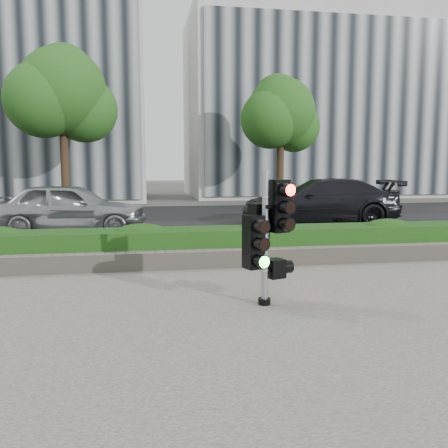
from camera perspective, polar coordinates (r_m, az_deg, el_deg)
name	(u,v)px	position (r m, az deg, el deg)	size (l,w,h in m)	color
ground	(219,295)	(7.50, -0.56, -8.50)	(120.00, 120.00, 0.00)	#51514C
sidewalk	(257,357)	(5.17, 3.97, -15.63)	(16.00, 11.00, 0.03)	#9E9389
road	(176,221)	(17.29, -5.79, 0.34)	(60.00, 13.00, 0.02)	black
curb	(197,254)	(10.53, -3.27, -3.65)	(60.00, 0.25, 0.12)	gray
stone_wall	(204,259)	(9.29, -2.41, -4.21)	(12.00, 0.32, 0.34)	gray
hedge	(200,245)	(9.89, -2.89, -2.52)	(12.00, 1.00, 0.68)	#307122
building_left	(4,71)	(31.63, -24.93, 16.37)	(16.00, 9.00, 15.00)	#B7B7B2
building_right	(319,108)	(34.58, 11.31, 13.49)	(18.00, 10.00, 12.00)	#B7B7B2
tree_left	(62,95)	(22.17, -18.92, 14.51)	(4.61, 4.03, 7.34)	black
tree_right	(280,115)	(23.77, 6.78, 12.93)	(4.10, 3.58, 6.53)	black
traffic_signal	(265,231)	(6.73, 5.01, -0.86)	(0.70, 0.60, 1.91)	black
car_silver	(70,208)	(14.72, -18.02, 1.87)	(1.78, 4.44, 1.51)	#9EA0A4
car_dark	(319,201)	(16.64, 11.42, 2.71)	(2.19, 5.37, 1.56)	black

